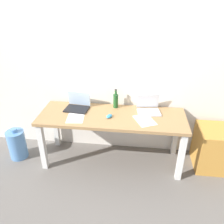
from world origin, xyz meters
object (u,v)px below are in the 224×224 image
(beer_bottle, at_px, (116,100))
(filing_cabinet, at_px, (211,148))
(computer_mouse, at_px, (109,116))
(desk, at_px, (112,122))
(laptop_left, at_px, (77,106))
(water_cooler_jug, at_px, (17,144))
(laptop_right, at_px, (148,108))

(beer_bottle, height_order, filing_cabinet, beer_bottle)
(beer_bottle, height_order, computer_mouse, beer_bottle)
(desk, height_order, laptop_left, laptop_left)
(water_cooler_jug, relative_size, filing_cabinet, 0.83)
(beer_bottle, relative_size, water_cooler_jug, 0.55)
(laptop_left, height_order, computer_mouse, laptop_left)
(desk, distance_m, computer_mouse, 0.13)
(filing_cabinet, bearing_deg, laptop_left, 177.46)
(laptop_right, bearing_deg, computer_mouse, -156.72)
(water_cooler_jug, bearing_deg, computer_mouse, 1.49)
(filing_cabinet, bearing_deg, water_cooler_jug, -176.96)
(laptop_right, height_order, computer_mouse, laptop_right)
(beer_bottle, bearing_deg, computer_mouse, -100.02)
(laptop_right, distance_m, filing_cabinet, 1.00)
(beer_bottle, bearing_deg, laptop_right, -9.96)
(laptop_left, xyz_separation_m, filing_cabinet, (1.82, -0.08, -0.49))
(laptop_left, distance_m, filing_cabinet, 1.89)
(laptop_right, height_order, filing_cabinet, laptop_right)
(desk, relative_size, beer_bottle, 7.23)
(laptop_right, bearing_deg, filing_cabinet, -6.89)
(laptop_left, xyz_separation_m, beer_bottle, (0.51, 0.10, 0.06))
(laptop_left, height_order, water_cooler_jug, laptop_left)
(laptop_right, relative_size, beer_bottle, 1.26)
(computer_mouse, distance_m, water_cooler_jug, 1.43)
(laptop_left, bearing_deg, laptop_right, 1.44)
(computer_mouse, bearing_deg, laptop_left, 179.78)
(laptop_left, xyz_separation_m, computer_mouse, (0.46, -0.19, -0.03))
(laptop_left, relative_size, beer_bottle, 1.27)
(beer_bottle, bearing_deg, desk, -95.37)
(laptop_right, xyz_separation_m, water_cooler_jug, (-1.82, -0.25, -0.56))
(beer_bottle, xyz_separation_m, water_cooler_jug, (-1.38, -0.33, -0.62))
(desk, xyz_separation_m, filing_cabinet, (1.33, 0.06, -0.34))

